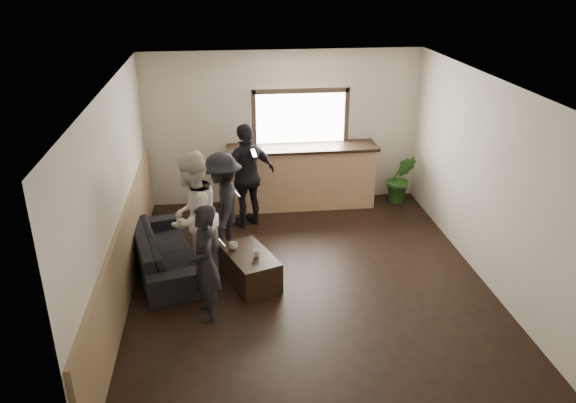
{
  "coord_description": "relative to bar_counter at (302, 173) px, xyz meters",
  "views": [
    {
      "loc": [
        -1.09,
        -6.82,
        4.22
      ],
      "look_at": [
        -0.23,
        0.4,
        1.07
      ],
      "focal_mm": 35.0,
      "sensor_mm": 36.0,
      "label": 1
    }
  ],
  "objects": [
    {
      "name": "potted_plant",
      "position": [
        1.85,
        -0.09,
        -0.17
      ],
      "size": [
        0.58,
        0.5,
        0.94
      ],
      "primitive_type": "imported",
      "rotation": [
        0.0,
        0.0,
        -0.16
      ],
      "color": "#2D6623",
      "rests_on": "ground"
    },
    {
      "name": "sofa",
      "position": [
        -2.32,
        -2.11,
        -0.34
      ],
      "size": [
        1.29,
        2.2,
        0.6
      ],
      "primitive_type": "imported",
      "rotation": [
        0.0,
        0.0,
        1.82
      ],
      "color": "black",
      "rests_on": "ground"
    },
    {
      "name": "person_c",
      "position": [
        -1.45,
        -1.73,
        0.18
      ],
      "size": [
        0.64,
        1.07,
        1.64
      ],
      "rotation": [
        0.0,
        0.0,
        -1.6
      ],
      "color": "black",
      "rests_on": "ground"
    },
    {
      "name": "person_a",
      "position": [
        -1.69,
        -3.37,
        0.12
      ],
      "size": [
        0.49,
        0.6,
        1.53
      ],
      "rotation": [
        0.0,
        0.0,
        -1.43
      ],
      "color": "black",
      "rests_on": "ground"
    },
    {
      "name": "bar_counter",
      "position": [
        0.0,
        0.0,
        0.0
      ],
      "size": [
        2.7,
        0.68,
        2.13
      ],
      "color": "tan",
      "rests_on": "ground"
    },
    {
      "name": "cup_a",
      "position": [
        -1.32,
        -2.44,
        -0.15
      ],
      "size": [
        0.14,
        0.14,
        0.09
      ],
      "primitive_type": "imported",
      "rotation": [
        0.0,
        0.0,
        0.14
      ],
      "color": "silver",
      "rests_on": "coffee_table"
    },
    {
      "name": "coffee_table",
      "position": [
        -1.11,
        -2.61,
        -0.42
      ],
      "size": [
        0.88,
        1.13,
        0.44
      ],
      "primitive_type": "cube",
      "rotation": [
        0.0,
        0.0,
        0.37
      ],
      "color": "black",
      "rests_on": "ground"
    },
    {
      "name": "room_shell",
      "position": [
        -1.04,
        -2.7,
        0.83
      ],
      "size": [
        5.01,
        6.01,
        2.8
      ],
      "color": "silver",
      "rests_on": "ground"
    },
    {
      "name": "person_b",
      "position": [
        -1.87,
        -2.37,
        0.3
      ],
      "size": [
        1.05,
        1.14,
        1.88
      ],
      "rotation": [
        0.0,
        0.0,
        -2.03
      ],
      "color": "silver",
      "rests_on": "ground"
    },
    {
      "name": "ground",
      "position": [
        -0.3,
        -2.7,
        -0.64
      ],
      "size": [
        5.0,
        6.0,
        0.01
      ],
      "primitive_type": "cube",
      "color": "black"
    },
    {
      "name": "person_d",
      "position": [
        -1.03,
        -0.73,
        0.25
      ],
      "size": [
        1.13,
        0.89,
        1.79
      ],
      "rotation": [
        0.0,
        0.0,
        -2.63
      ],
      "color": "black",
      "rests_on": "ground"
    },
    {
      "name": "cup_b",
      "position": [
        -1.01,
        -2.69,
        -0.15
      ],
      "size": [
        0.12,
        0.12,
        0.1
      ],
      "primitive_type": "imported",
      "rotation": [
        0.0,
        0.0,
        4.52
      ],
      "color": "silver",
      "rests_on": "coffee_table"
    }
  ]
}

